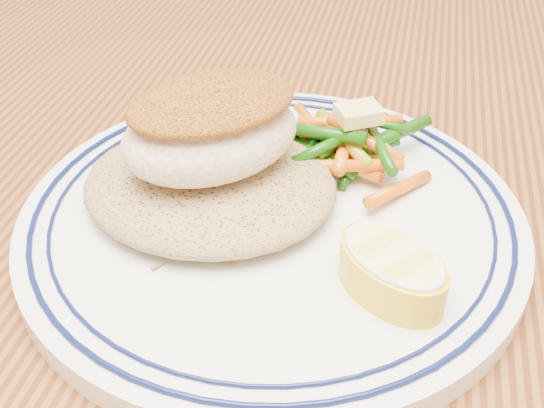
{
  "coord_description": "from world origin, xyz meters",
  "views": [
    {
      "loc": [
        0.11,
        -0.27,
        1.0
      ],
      "look_at": [
        0.05,
        0.03,
        0.77
      ],
      "focal_mm": 45.0,
      "sensor_mm": 36.0,
      "label": 1
    }
  ],
  "objects_px": {
    "dining_table": "(190,364)",
    "rice_pilaf": "(210,180)",
    "plate": "(272,219)",
    "lemon_wedge": "(392,269)",
    "vegetable_pile": "(346,146)",
    "fish_fillet": "(211,127)"
  },
  "relations": [
    {
      "from": "rice_pilaf",
      "to": "dining_table",
      "type": "bearing_deg",
      "value": -110.82
    },
    {
      "from": "fish_fillet",
      "to": "lemon_wedge",
      "type": "relative_size",
      "value": 1.55
    },
    {
      "from": "rice_pilaf",
      "to": "vegetable_pile",
      "type": "xyz_separation_m",
      "value": [
        0.07,
        0.05,
        -0.0
      ]
    },
    {
      "from": "rice_pilaf",
      "to": "lemon_wedge",
      "type": "bearing_deg",
      "value": -26.16
    },
    {
      "from": "vegetable_pile",
      "to": "lemon_wedge",
      "type": "height_order",
      "value": "vegetable_pile"
    },
    {
      "from": "lemon_wedge",
      "to": "dining_table",
      "type": "bearing_deg",
      "value": 169.4
    },
    {
      "from": "fish_fillet",
      "to": "vegetable_pile",
      "type": "bearing_deg",
      "value": 35.45
    },
    {
      "from": "dining_table",
      "to": "plate",
      "type": "relative_size",
      "value": 5.31
    },
    {
      "from": "vegetable_pile",
      "to": "dining_table",
      "type": "bearing_deg",
      "value": -134.81
    },
    {
      "from": "rice_pilaf",
      "to": "fish_fillet",
      "type": "height_order",
      "value": "fish_fillet"
    },
    {
      "from": "dining_table",
      "to": "rice_pilaf",
      "type": "height_order",
      "value": "rice_pilaf"
    },
    {
      "from": "plate",
      "to": "rice_pilaf",
      "type": "height_order",
      "value": "rice_pilaf"
    },
    {
      "from": "rice_pilaf",
      "to": "vegetable_pile",
      "type": "bearing_deg",
      "value": 36.57
    },
    {
      "from": "fish_fillet",
      "to": "plate",
      "type": "bearing_deg",
      "value": -10.45
    },
    {
      "from": "lemon_wedge",
      "to": "rice_pilaf",
      "type": "bearing_deg",
      "value": 153.84
    },
    {
      "from": "plate",
      "to": "rice_pilaf",
      "type": "xyz_separation_m",
      "value": [
        -0.04,
        0.0,
        0.02
      ]
    },
    {
      "from": "rice_pilaf",
      "to": "vegetable_pile",
      "type": "distance_m",
      "value": 0.09
    },
    {
      "from": "fish_fillet",
      "to": "vegetable_pile",
      "type": "relative_size",
      "value": 1.17
    },
    {
      "from": "fish_fillet",
      "to": "vegetable_pile",
      "type": "height_order",
      "value": "fish_fillet"
    },
    {
      "from": "rice_pilaf",
      "to": "fish_fillet",
      "type": "relative_size",
      "value": 1.18
    },
    {
      "from": "dining_table",
      "to": "rice_pilaf",
      "type": "distance_m",
      "value": 0.13
    },
    {
      "from": "vegetable_pile",
      "to": "fish_fillet",
      "type": "bearing_deg",
      "value": -144.55
    }
  ]
}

